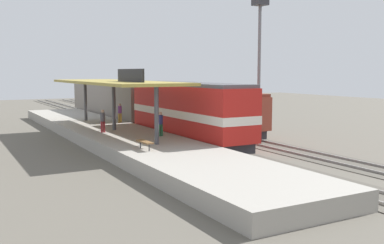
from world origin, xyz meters
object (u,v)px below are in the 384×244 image
at_px(passenger_carriage_single, 111,100).
at_px(person_walking, 120,112).
at_px(platform_bench, 145,142).
at_px(freight_car, 216,111).
at_px(person_boarding, 161,123).
at_px(person_waiting, 103,120).
at_px(locomotive, 188,112).
at_px(light_mast, 260,37).

relative_size(passenger_carriage_single, person_walking, 11.70).
distance_m(platform_bench, passenger_carriage_single, 24.65).
bearing_deg(freight_car, person_boarding, -147.75).
distance_m(person_waiting, person_boarding, 4.83).
distance_m(freight_car, person_waiting, 10.47).
xyz_separation_m(locomotive, person_waiting, (-5.83, 2.49, -0.56)).
xyz_separation_m(person_waiting, person_walking, (3.35, 5.62, 0.00)).
height_order(person_waiting, person_boarding, same).
height_order(locomotive, light_mast, light_mast).
distance_m(platform_bench, light_mast, 17.16).
relative_size(platform_bench, person_walking, 0.99).
height_order(person_walking, person_boarding, same).
bearing_deg(light_mast, person_boarding, -165.29).
bearing_deg(person_waiting, passenger_carriage_single, 69.39).
bearing_deg(platform_bench, light_mast, 28.13).
height_order(light_mast, person_boarding, light_mast).
distance_m(locomotive, light_mast, 9.94).
relative_size(locomotive, freight_car, 1.20).
bearing_deg(freight_car, light_mast, -30.84).
relative_size(freight_car, light_mast, 1.03).
xyz_separation_m(locomotive, light_mast, (7.80, 1.49, 5.99)).
distance_m(freight_car, light_mast, 7.43).
xyz_separation_m(light_mast, person_walking, (-10.28, 6.63, -6.54)).
height_order(person_waiting, person_walking, same).
bearing_deg(person_boarding, person_walking, 87.65).
xyz_separation_m(passenger_carriage_single, person_boarding, (-2.87, -19.31, -0.46)).
xyz_separation_m(passenger_carriage_single, light_mast, (7.80, -16.51, 6.08)).
bearing_deg(person_walking, freight_car, -33.69).
bearing_deg(light_mast, platform_bench, -151.87).
xyz_separation_m(passenger_carriage_single, person_waiting, (-5.83, -15.51, -0.46)).
height_order(passenger_carriage_single, person_waiting, passenger_carriage_single).
bearing_deg(locomotive, platform_bench, -135.53).
distance_m(passenger_carriage_single, freight_car, 15.31).
bearing_deg(platform_bench, locomotive, 44.47).
height_order(passenger_carriage_single, freight_car, passenger_carriage_single).
bearing_deg(locomotive, person_walking, 106.98).
bearing_deg(passenger_carriage_single, platform_bench, -104.10).
distance_m(locomotive, person_waiting, 6.37).
height_order(locomotive, person_boarding, locomotive).
bearing_deg(locomotive, person_boarding, -155.36).
bearing_deg(locomotive, passenger_carriage_single, 90.00).
relative_size(passenger_carriage_single, person_waiting, 11.70).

